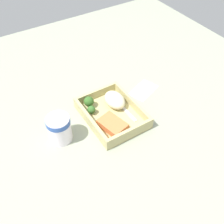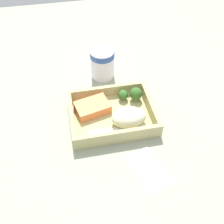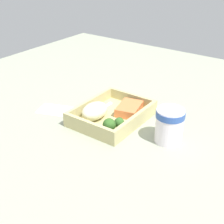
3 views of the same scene
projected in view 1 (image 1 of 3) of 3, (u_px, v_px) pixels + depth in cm
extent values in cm
cube|color=gray|center=(112.00, 119.00, 98.92)|extent=(160.00, 160.00, 2.00)
cube|color=tan|center=(112.00, 116.00, 97.77)|extent=(24.53, 19.20, 1.20)
cube|color=tan|center=(132.00, 103.00, 99.38)|extent=(24.53, 1.20, 3.47)
cube|color=tan|center=(90.00, 121.00, 92.79)|extent=(24.53, 1.20, 3.47)
cube|color=tan|center=(130.00, 132.00, 89.22)|extent=(1.20, 16.80, 3.47)
cube|color=tan|center=(96.00, 93.00, 102.95)|extent=(1.20, 16.80, 3.47)
cube|color=#EA7B44|center=(112.00, 125.00, 92.07)|extent=(11.06, 8.80, 2.73)
ellipsoid|color=beige|center=(115.00, 100.00, 99.30)|extent=(9.88, 6.88, 4.98)
cylinder|color=#8AAB66|center=(92.00, 112.00, 97.51)|extent=(1.16, 1.16, 1.07)
sphere|color=#366628|center=(91.00, 110.00, 96.52)|extent=(3.05, 3.05, 3.05)
cylinder|color=#84A465|center=(89.00, 105.00, 99.90)|extent=(1.47, 1.47, 1.54)
sphere|color=#356123|center=(89.00, 101.00, 98.58)|extent=(3.86, 3.86, 3.86)
cube|color=silver|center=(126.00, 111.00, 98.47)|extent=(12.42, 1.39, 0.44)
cube|color=silver|center=(114.00, 99.00, 103.05)|extent=(3.45, 2.28, 0.44)
cylinder|color=white|center=(59.00, 129.00, 87.58)|extent=(7.85, 7.85, 10.08)
cylinder|color=#3356A8|center=(58.00, 121.00, 84.90)|extent=(8.09, 8.09, 1.81)
cube|color=white|center=(143.00, 90.00, 108.59)|extent=(11.13, 13.98, 0.24)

